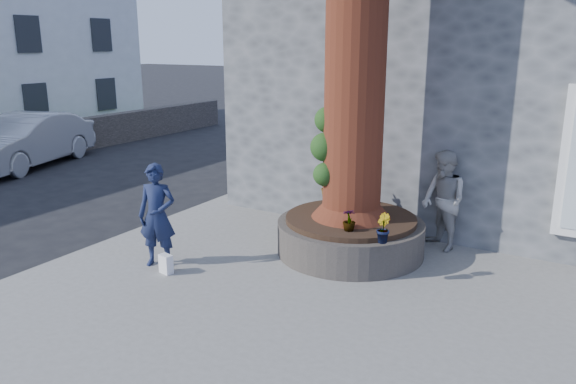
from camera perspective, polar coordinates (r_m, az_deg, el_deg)
The scene contains 14 objects.
ground at distance 7.86m, azimuth -5.35°, elevation -10.41°, with size 120.00×120.00×0.00m, color black.
pavement at distance 7.97m, azimuth 7.90°, elevation -9.67°, with size 9.00×8.00×0.12m, color slate.
yellow_line at distance 10.45m, azimuth -15.79°, elevation -4.34°, with size 0.10×30.00×0.01m, color yellow.
stone_shop at distance 13.03m, azimuth 23.67°, elevation 12.90°, with size 10.30×8.30×6.30m.
planter at distance 8.94m, azimuth 6.35°, elevation -4.37°, with size 2.30×2.30×0.60m.
cottage_far at distance 24.85m, azimuth -26.81°, elevation 14.47°, with size 7.30×7.40×8.75m.
man at distance 8.47m, azimuth -13.15°, elevation -2.35°, with size 0.57×0.37×1.55m, color #161F3F.
woman at distance 9.25m, azimuth 15.50°, elevation -0.86°, with size 0.78×0.61×1.60m, color #A6A39F.
shopping_bag at distance 8.36m, azimuth -12.29°, elevation -7.15°, with size 0.20×0.12×0.28m, color white.
car_silver at distance 17.14m, azimuth -25.04°, elevation 4.76°, with size 1.53×4.39×1.45m, color #9C9DA3.
plant_a at distance 9.57m, azimuth 8.15°, elevation -0.00°, with size 0.20×0.14×0.38m, color gray.
plant_b at distance 7.73m, azimuth 9.58°, elevation -3.65°, with size 0.22×0.21×0.40m, color gray.
plant_c at distance 8.14m, azimuth 6.23°, elevation -2.84°, with size 0.18×0.18×0.33m, color gray.
plant_d at distance 9.89m, azimuth 3.98°, elevation 0.46°, with size 0.30×0.27×0.33m, color gray.
Camera 1 is at (4.22, -5.71, 3.37)m, focal length 35.00 mm.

